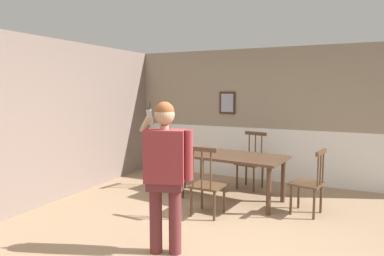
{
  "coord_description": "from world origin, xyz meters",
  "views": [
    {
      "loc": [
        1.45,
        -3.76,
        1.81
      ],
      "look_at": [
        -0.34,
        0.07,
        1.34
      ],
      "focal_mm": 32.29,
      "sensor_mm": 36.0,
      "label": 1
    }
  ],
  "objects_px": {
    "chair_near_window": "(309,183)",
    "chair_opposite_corner": "(207,183)",
    "chair_by_doorway": "(251,162)",
    "dining_table": "(232,160)",
    "chair_at_table_head": "(170,163)",
    "person_figure": "(166,167)"
  },
  "relations": [
    {
      "from": "dining_table",
      "to": "chair_opposite_corner",
      "type": "height_order",
      "value": "chair_opposite_corner"
    },
    {
      "from": "chair_near_window",
      "to": "person_figure",
      "type": "distance_m",
      "value": 2.37
    },
    {
      "from": "chair_near_window",
      "to": "chair_opposite_corner",
      "type": "distance_m",
      "value": 1.49
    },
    {
      "from": "chair_opposite_corner",
      "to": "dining_table",
      "type": "bearing_deg",
      "value": 85.59
    },
    {
      "from": "chair_by_doorway",
      "to": "chair_opposite_corner",
      "type": "height_order",
      "value": "chair_by_doorway"
    },
    {
      "from": "chair_by_doorway",
      "to": "chair_opposite_corner",
      "type": "distance_m",
      "value": 1.66
    },
    {
      "from": "person_figure",
      "to": "chair_by_doorway",
      "type": "bearing_deg",
      "value": -111.58
    },
    {
      "from": "chair_opposite_corner",
      "to": "person_figure",
      "type": "height_order",
      "value": "person_figure"
    },
    {
      "from": "chair_by_doorway",
      "to": "chair_near_window",
      "type": "bearing_deg",
      "value": 151.92
    },
    {
      "from": "chair_by_doorway",
      "to": "chair_opposite_corner",
      "type": "relative_size",
      "value": 1.0
    },
    {
      "from": "dining_table",
      "to": "chair_opposite_corner",
      "type": "relative_size",
      "value": 1.75
    },
    {
      "from": "chair_by_doorway",
      "to": "person_figure",
      "type": "xyz_separation_m",
      "value": [
        -0.16,
        -2.9,
        0.49
      ]
    },
    {
      "from": "chair_at_table_head",
      "to": "chair_opposite_corner",
      "type": "height_order",
      "value": "chair_opposite_corner"
    },
    {
      "from": "chair_at_table_head",
      "to": "chair_opposite_corner",
      "type": "relative_size",
      "value": 0.95
    },
    {
      "from": "chair_near_window",
      "to": "person_figure",
      "type": "height_order",
      "value": "person_figure"
    },
    {
      "from": "dining_table",
      "to": "chair_at_table_head",
      "type": "xyz_separation_m",
      "value": [
        -1.23,
        0.15,
        -0.19
      ]
    },
    {
      "from": "dining_table",
      "to": "chair_opposite_corner",
      "type": "xyz_separation_m",
      "value": [
        -0.09,
        -0.83,
        -0.19
      ]
    },
    {
      "from": "dining_table",
      "to": "chair_near_window",
      "type": "distance_m",
      "value": 1.26
    },
    {
      "from": "chair_at_table_head",
      "to": "chair_opposite_corner",
      "type": "bearing_deg",
      "value": 62.06
    },
    {
      "from": "chair_near_window",
      "to": "chair_opposite_corner",
      "type": "height_order",
      "value": "chair_opposite_corner"
    },
    {
      "from": "dining_table",
      "to": "chair_opposite_corner",
      "type": "distance_m",
      "value": 0.85
    },
    {
      "from": "chair_by_doorway",
      "to": "chair_opposite_corner",
      "type": "xyz_separation_m",
      "value": [
        -0.2,
        -1.65,
        -0.02
      ]
    }
  ]
}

